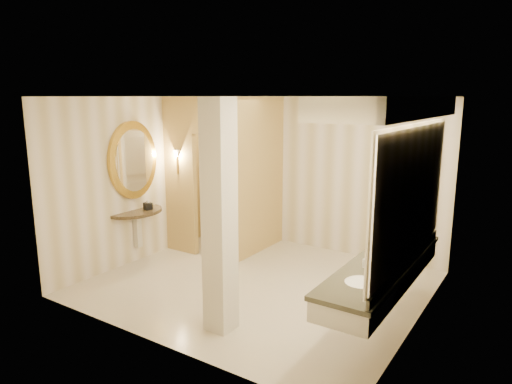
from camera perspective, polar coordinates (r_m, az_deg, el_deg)
floor at (r=6.84m, az=0.25°, el=-11.39°), size 4.50×4.50×0.00m
ceiling at (r=6.29m, az=0.27°, el=11.85°), size 4.50×4.50×0.00m
wall_back at (r=8.15m, az=7.95°, el=2.19°), size 4.50×0.02×2.70m
wall_front at (r=4.93m, az=-12.57°, el=-4.34°), size 4.50×0.02×2.70m
wall_left at (r=7.86m, az=-13.63°, el=1.62°), size 0.02×4.00×2.70m
wall_right at (r=5.57m, az=20.08°, el=-2.91°), size 0.02×4.00×2.70m
toilet_closet at (r=7.84m, az=-2.76°, el=2.17°), size 1.50×1.55×2.70m
wall_sconce at (r=7.88m, az=-9.85°, el=4.61°), size 0.14×0.14×0.42m
vanity at (r=5.19m, az=16.37°, el=-0.52°), size 0.75×2.78×2.09m
console_shelf at (r=7.65m, az=-15.01°, el=1.20°), size 0.96×0.96×1.93m
pillar at (r=5.17m, az=-4.59°, el=-3.31°), size 0.30×0.30×2.70m
tissue_box at (r=7.71m, az=-13.36°, el=-1.73°), size 0.14×0.14×0.12m
toilet at (r=8.31m, az=-1.61°, el=-4.27°), size 0.57×0.84×0.79m
soap_bottle_a at (r=5.15m, az=13.69°, el=-8.40°), size 0.08×0.08×0.15m
soap_bottle_b at (r=5.54m, az=15.79°, el=-7.25°), size 0.11×0.11×0.11m
soap_bottle_c at (r=5.42m, az=15.87°, el=-7.23°), size 0.07×0.08×0.19m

